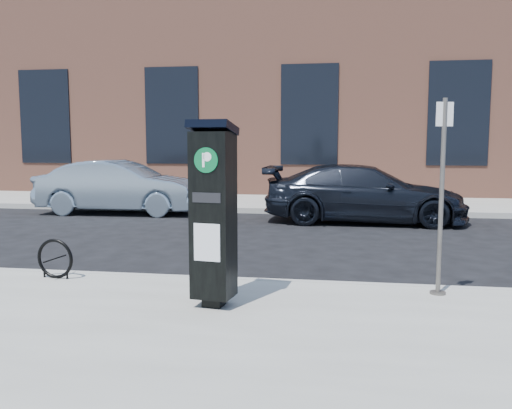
% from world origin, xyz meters
% --- Properties ---
extents(ground, '(120.00, 120.00, 0.00)m').
position_xyz_m(ground, '(0.00, 0.00, 0.00)').
color(ground, black).
rests_on(ground, ground).
extents(sidewalk_far, '(60.00, 12.00, 0.15)m').
position_xyz_m(sidewalk_far, '(0.00, 14.00, 0.07)').
color(sidewalk_far, gray).
rests_on(sidewalk_far, ground).
extents(curb_near, '(60.00, 0.12, 0.16)m').
position_xyz_m(curb_near, '(0.00, -0.02, 0.07)').
color(curb_near, '#9E9B93').
rests_on(curb_near, ground).
extents(curb_far, '(60.00, 0.12, 0.16)m').
position_xyz_m(curb_far, '(0.00, 8.02, 0.07)').
color(curb_far, '#9E9B93').
rests_on(curb_far, ground).
extents(building, '(28.00, 10.05, 8.25)m').
position_xyz_m(building, '(-0.00, 17.00, 4.15)').
color(building, '#9B5D46').
rests_on(building, ground).
extents(parking_kiosk, '(0.55, 0.50, 2.14)m').
position_xyz_m(parking_kiosk, '(-0.28, -1.30, 1.25)').
color(parking_kiosk, black).
rests_on(parking_kiosk, sidewalk_near).
extents(sign_pole, '(0.21, 0.19, 2.42)m').
position_xyz_m(sign_pole, '(2.37, -0.39, 1.35)').
color(sign_pole, '#55504B').
rests_on(sign_pole, sidewalk_near).
extents(bike_rack, '(0.56, 0.11, 0.56)m').
position_xyz_m(bike_rack, '(-2.77, -0.40, 0.42)').
color(bike_rack, black).
rests_on(bike_rack, sidewalk_near).
extents(car_silver, '(4.68, 1.77, 1.52)m').
position_xyz_m(car_silver, '(-5.11, 7.40, 0.76)').
color(car_silver, gray).
rests_on(car_silver, ground).
extents(car_dark, '(5.08, 2.10, 1.47)m').
position_xyz_m(car_dark, '(1.74, 6.74, 0.74)').
color(car_dark, black).
rests_on(car_dark, ground).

